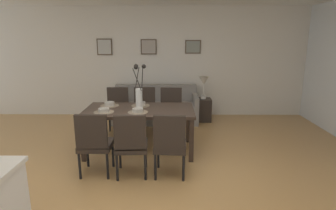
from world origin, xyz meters
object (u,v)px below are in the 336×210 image
dining_chair_near_left (94,141)px  dining_chair_near_right (117,109)px  framed_picture_left (105,47)px  dining_chair_mid_right (171,109)px  bowl_near_left (104,110)px  framed_picture_center (149,47)px  bowl_far_left (138,110)px  table_lamp (204,83)px  side_table (203,110)px  framed_picture_right (193,47)px  bowl_far_right (141,104)px  dining_table (139,113)px  dining_chair_far_right (145,109)px  centerpiece_vase (139,92)px  dining_chair_far_left (131,142)px  sofa (156,109)px  bowl_near_right (110,103)px  dining_chair_mid_left (170,142)px

dining_chair_near_left → dining_chair_near_right: same height
dining_chair_near_right → framed_picture_left: bearing=110.3°
dining_chair_mid_right → bowl_near_left: size_ratio=5.41×
framed_picture_center → bowl_near_left: bearing=-102.3°
bowl_far_left → table_lamp: size_ratio=0.33×
framed_picture_left → bowl_far_left: bearing=-67.1°
bowl_near_left → side_table: bowl_near_left is taller
dining_chair_near_right → framed_picture_right: size_ratio=2.49×
framed_picture_center → bowl_far_right: bearing=-90.0°
dining_table → dining_chair_far_right: size_ratio=1.96×
centerpiece_vase → framed_picture_center: size_ratio=1.96×
dining_chair_far_left → dining_chair_far_right: (0.03, 1.82, 0.00)m
centerpiece_vase → framed_picture_right: framed_picture_right is taller
dining_chair_near_left → dining_table: bearing=58.9°
table_lamp → sofa: bearing=179.5°
bowl_near_left → sofa: size_ratio=0.09×
dining_chair_far_right → framed_picture_right: (1.04, 1.37, 1.16)m
bowl_near_left → bowl_far_left: size_ratio=1.00×
side_table → table_lamp: (0.00, 0.00, 0.63)m
dining_chair_near_right → framed_picture_center: bearing=68.6°
dining_chair_far_left → framed_picture_center: 3.39m
sofa → framed_picture_center: bearing=109.7°
dining_chair_far_right → framed_picture_center: bearing=90.3°
centerpiece_vase → sofa: 1.94m
dining_chair_near_right → bowl_far_left: dining_chair_near_right is taller
dining_table → centerpiece_vase: size_ratio=2.45×
bowl_far_left → side_table: bearing=57.5°
dining_chair_near_right → side_table: size_ratio=1.77×
dining_chair_far_left → framed_picture_left: framed_picture_left is taller
bowl_near_right → framed_picture_right: framed_picture_right is taller
dining_chair_near_left → bowl_far_left: bearing=51.3°
dining_chair_near_left → centerpiece_vase: centerpiece_vase is taller
framed_picture_left → bowl_near_right: bearing=-76.1°
dining_table → bowl_near_right: bearing=158.1°
dining_chair_far_right → bowl_near_left: size_ratio=5.41×
bowl_near_left → sofa: bowl_near_left is taller
dining_table → bowl_near_right: size_ratio=10.59×
dining_table → bowl_near_right: (-0.54, 0.22, 0.12)m
side_table → dining_chair_near_left: bearing=-124.1°
table_lamp → framed_picture_right: framed_picture_right is taller
bowl_far_left → side_table: 2.42m
bowl_near_left → framed_picture_center: bearing=77.7°
bowl_near_right → sofa: bowl_near_right is taller
dining_chair_near_left → dining_chair_mid_left: (1.04, -0.03, 0.00)m
dining_table → dining_chair_mid_left: dining_chair_mid_left is taller
dining_chair_far_left → dining_chair_mid_right: same height
dining_chair_near_right → dining_chair_far_left: bearing=-74.0°
centerpiece_vase → framed_picture_left: framed_picture_left is taller
dining_table → dining_chair_near_left: 1.04m
bowl_near_left → dining_chair_far_right: bearing=63.9°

